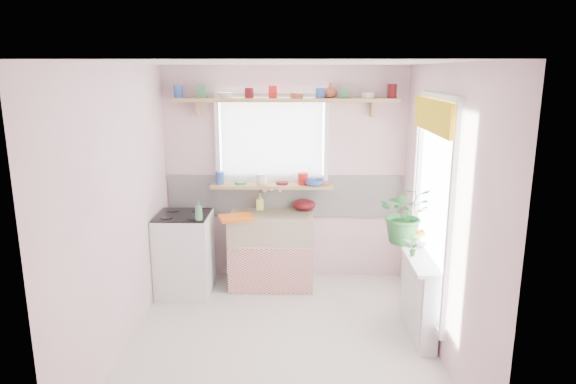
{
  "coord_description": "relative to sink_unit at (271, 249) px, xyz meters",
  "views": [
    {
      "loc": [
        0.16,
        -4.29,
        2.45
      ],
      "look_at": [
        0.06,
        0.55,
        1.29
      ],
      "focal_mm": 32.0,
      "sensor_mm": 36.0,
      "label": 1
    }
  ],
  "objects": [
    {
      "name": "jade_plant",
      "position": [
        1.36,
        -0.71,
        0.64
      ],
      "size": [
        0.54,
        0.47,
        0.59
      ],
      "primitive_type": "imported",
      "rotation": [
        0.0,
        0.0,
        -0.02
      ],
      "color": "#2B6D31",
      "rests_on": "radiator_ledge"
    },
    {
      "name": "shelf_crockery",
      "position": [
        0.13,
        0.18,
        1.76
      ],
      "size": [
        2.47,
        0.11,
        0.12
      ],
      "color": "#3359A5",
      "rests_on": "pine_shelf"
    },
    {
      "name": "windowsill",
      "position": [
        -0.0,
        0.19,
        0.71
      ],
      "size": [
        1.4,
        0.22,
        0.04
      ],
      "primitive_type": "cube",
      "color": "tan",
      "rests_on": "room"
    },
    {
      "name": "sill_crockery",
      "position": [
        -0.05,
        0.19,
        0.78
      ],
      "size": [
        1.35,
        0.11,
        0.12
      ],
      "color": "#3359A5",
      "rests_on": "windowsill"
    },
    {
      "name": "colander",
      "position": [
        0.37,
        0.21,
        0.48
      ],
      "size": [
        0.33,
        0.33,
        0.12
      ],
      "primitive_type": "ellipsoid",
      "rotation": [
        0.0,
        0.0,
        0.25
      ],
      "color": "#5D1014",
      "rests_on": "sink_unit"
    },
    {
      "name": "herb_pot",
      "position": [
        1.36,
        -1.1,
        0.44
      ],
      "size": [
        0.12,
        0.1,
        0.2
      ],
      "primitive_type": "imported",
      "rotation": [
        0.0,
        0.0,
        0.35
      ],
      "color": "#336227",
      "rests_on": "radiator_ledge"
    },
    {
      "name": "sill_bowl",
      "position": [
        0.49,
        0.13,
        0.76
      ],
      "size": [
        0.27,
        0.27,
        0.07
      ],
      "primitive_type": "imported",
      "rotation": [
        0.0,
        0.0,
        -0.28
      ],
      "color": "#355DAF",
      "rests_on": "windowsill"
    },
    {
      "name": "shelf_vase",
      "position": [
        0.65,
        0.23,
        1.79
      ],
      "size": [
        0.2,
        0.2,
        0.16
      ],
      "primitive_type": "imported",
      "rotation": [
        0.0,
        0.0,
        -0.31
      ],
      "color": "#B94E39",
      "rests_on": "pine_shelf"
    },
    {
      "name": "radiator_ledge",
      "position": [
        1.45,
        -1.09,
        -0.03
      ],
      "size": [
        0.22,
        0.95,
        0.78
      ],
      "color": "white",
      "rests_on": "ground"
    },
    {
      "name": "pine_shelf",
      "position": [
        0.15,
        0.18,
        1.69
      ],
      "size": [
        2.52,
        0.24,
        0.04
      ],
      "primitive_type": "cube",
      "color": "tan",
      "rests_on": "room"
    },
    {
      "name": "fruit_bowl",
      "position": [
        1.48,
        -0.76,
        0.38
      ],
      "size": [
        0.43,
        0.43,
        0.08
      ],
      "primitive_type": "imported",
      "rotation": [
        0.0,
        0.0,
        -0.39
      ],
      "color": "white",
      "rests_on": "radiator_ledge"
    },
    {
      "name": "sill_cup",
      "position": [
        -0.12,
        0.15,
        0.78
      ],
      "size": [
        0.14,
        0.14,
        0.11
      ],
      "primitive_type": "imported",
      "rotation": [
        0.0,
        0.0,
        -0.07
      ],
      "color": "white",
      "rests_on": "windowsill"
    },
    {
      "name": "cooker_bottle",
      "position": [
        -0.73,
        -0.46,
        0.59
      ],
      "size": [
        0.09,
        0.09,
        0.21
      ],
      "primitive_type": "imported",
      "rotation": [
        0.0,
        0.0,
        0.05
      ],
      "color": "#468C54",
      "rests_on": "cooker"
    },
    {
      "name": "cooker",
      "position": [
        -0.95,
        -0.24,
        0.03
      ],
      "size": [
        0.58,
        0.58,
        0.93
      ],
      "color": "white",
      "rests_on": "ground"
    },
    {
      "name": "soap_bottle_sink",
      "position": [
        -0.14,
        0.2,
        0.52
      ],
      "size": [
        0.09,
        0.09,
        0.19
      ],
      "primitive_type": "imported",
      "rotation": [
        0.0,
        0.0,
        -0.02
      ],
      "color": "#E2EB68",
      "rests_on": "sink_unit"
    },
    {
      "name": "dish_tray",
      "position": [
        -0.38,
        -0.19,
        0.44
      ],
      "size": [
        0.42,
        0.37,
        0.04
      ],
      "primitive_type": "cube",
      "rotation": [
        0.0,
        0.0,
        0.34
      ],
      "color": "orange",
      "rests_on": "sink_unit"
    },
    {
      "name": "fruit",
      "position": [
        1.49,
        -0.75,
        0.45
      ],
      "size": [
        0.2,
        0.14,
        0.1
      ],
      "color": "#E65313",
      "rests_on": "fruit_bowl"
    },
    {
      "name": "sink_unit",
      "position": [
        0.0,
        0.0,
        0.0
      ],
      "size": [
        0.95,
        0.65,
        1.11
      ],
      "color": "white",
      "rests_on": "ground"
    },
    {
      "name": "room",
      "position": [
        0.81,
        -0.43,
        0.94
      ],
      "size": [
        3.2,
        3.2,
        3.2
      ],
      "color": "silver",
      "rests_on": "ground"
    }
  ]
}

